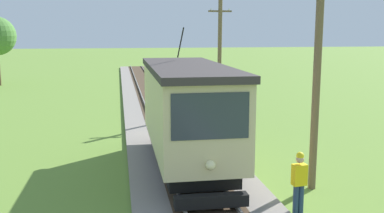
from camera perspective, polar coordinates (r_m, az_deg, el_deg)
red_tram at (r=15.62m, az=-0.61°, el=-0.58°), size 2.60×8.54×4.79m
utility_pole_near_tram at (r=14.14m, az=15.81°, el=4.74°), size 1.40×0.26×7.50m
utility_pole_mid at (r=26.77m, az=3.57°, el=6.69°), size 1.40×0.42×6.96m
track_worker at (r=12.50m, az=13.62°, el=-9.24°), size 0.41×0.28×1.78m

